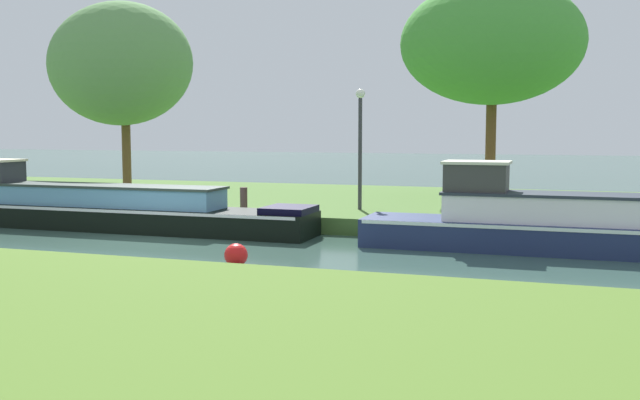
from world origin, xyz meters
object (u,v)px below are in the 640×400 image
(mooring_post_near, at_px, (244,199))
(channel_buoy, at_px, (236,255))
(navy_narrowboat, at_px, (571,225))
(black_barge, at_px, (105,208))
(willow_tree_centre, at_px, (491,43))
(willow_tree_left, at_px, (119,64))
(lamp_post, at_px, (360,135))

(mooring_post_near, bearing_deg, channel_buoy, -66.87)
(navy_narrowboat, relative_size, mooring_post_near, 14.37)
(navy_narrowboat, height_order, mooring_post_near, navy_narrowboat)
(black_barge, height_order, navy_narrowboat, navy_narrowboat)
(navy_narrowboat, relative_size, willow_tree_centre, 1.32)
(black_barge, bearing_deg, willow_tree_centre, 40.41)
(navy_narrowboat, bearing_deg, mooring_post_near, 169.15)
(willow_tree_left, relative_size, lamp_post, 2.04)
(lamp_post, height_order, channel_buoy, lamp_post)
(black_barge, relative_size, lamp_post, 3.35)
(black_barge, height_order, lamp_post, lamp_post)
(navy_narrowboat, xyz_separation_m, mooring_post_near, (-7.91, 1.52, 0.15))
(channel_buoy, bearing_deg, willow_tree_centre, 72.87)
(lamp_post, relative_size, channel_buoy, 7.30)
(willow_tree_left, height_order, mooring_post_near, willow_tree_left)
(willow_tree_centre, height_order, mooring_post_near, willow_tree_centre)
(willow_tree_centre, bearing_deg, navy_narrowboat, -72.04)
(willow_tree_centre, relative_size, mooring_post_near, 10.87)
(lamp_post, bearing_deg, black_barge, -154.21)
(willow_tree_left, height_order, channel_buoy, willow_tree_left)
(navy_narrowboat, bearing_deg, channel_buoy, -148.22)
(black_barge, height_order, channel_buoy, black_barge)
(mooring_post_near, height_order, channel_buoy, mooring_post_near)
(lamp_post, bearing_deg, mooring_post_near, -154.54)
(navy_narrowboat, distance_m, willow_tree_left, 16.25)
(willow_tree_centre, bearing_deg, black_barge, -139.59)
(black_barge, relative_size, mooring_post_near, 17.30)
(navy_narrowboat, height_order, willow_tree_centre, willow_tree_centre)
(black_barge, distance_m, navy_narrowboat, 11.00)
(lamp_post, height_order, mooring_post_near, lamp_post)
(navy_narrowboat, xyz_separation_m, willow_tree_centre, (-2.38, 7.34, 4.51))
(willow_tree_left, relative_size, channel_buoy, 14.90)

